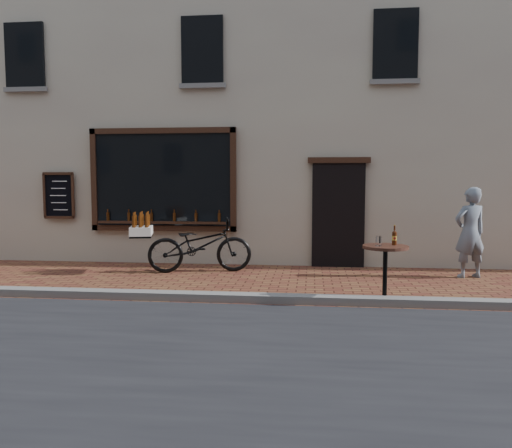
# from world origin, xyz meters

# --- Properties ---
(ground) EXTENTS (90.00, 90.00, 0.00)m
(ground) POSITION_xyz_m (0.00, 0.00, 0.00)
(ground) COLOR #5E2B1E
(ground) RESTS_ON ground
(kerb) EXTENTS (90.00, 0.25, 0.12)m
(kerb) POSITION_xyz_m (0.00, 0.20, 0.06)
(kerb) COLOR slate
(kerb) RESTS_ON ground
(shop_building) EXTENTS (28.00, 6.20, 10.00)m
(shop_building) POSITION_xyz_m (0.00, 6.50, 5.00)
(shop_building) COLOR #C2B999
(shop_building) RESTS_ON ground
(cargo_bicycle) EXTENTS (2.47, 1.21, 1.16)m
(cargo_bicycle) POSITION_xyz_m (-0.92, 2.53, 0.56)
(cargo_bicycle) COLOR black
(cargo_bicycle) RESTS_ON ground
(bistro_table) EXTENTS (0.68, 0.68, 1.17)m
(bistro_table) POSITION_xyz_m (2.44, 0.35, 0.62)
(bistro_table) COLOR black
(bistro_table) RESTS_ON ground
(pedestrian) EXTENTS (0.72, 0.59, 1.71)m
(pedestrian) POSITION_xyz_m (4.31, 2.55, 0.86)
(pedestrian) COLOR slate
(pedestrian) RESTS_ON ground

